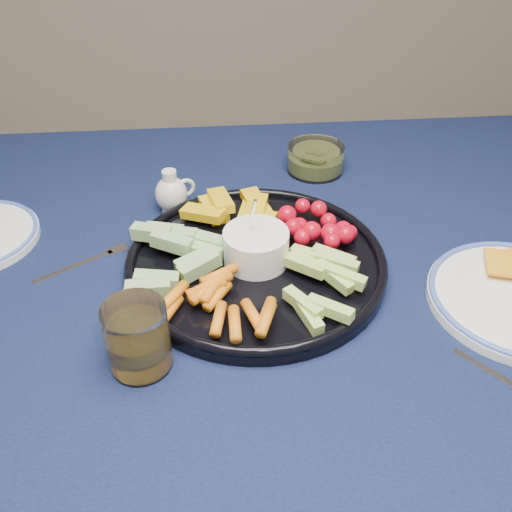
{
  "coord_description": "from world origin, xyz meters",
  "views": [
    {
      "loc": [
        -0.14,
        -0.65,
        1.29
      ],
      "look_at": [
        -0.08,
        0.02,
        0.77
      ],
      "focal_mm": 40.0,
      "sensor_mm": 36.0,
      "label": 1
    }
  ],
  "objects": [
    {
      "name": "dining_table",
      "position": [
        0.0,
        0.0,
        0.66
      ],
      "size": [
        1.67,
        1.07,
        0.75
      ],
      "color": "#482718",
      "rests_on": "ground"
    },
    {
      "name": "crudite_platter",
      "position": [
        -0.08,
        0.02,
        0.77
      ],
      "size": [
        0.39,
        0.39,
        0.13
      ],
      "color": "black",
      "rests_on": "dining_table"
    },
    {
      "name": "creamer_pitcher",
      "position": [
        -0.21,
        0.2,
        0.78
      ],
      "size": [
        0.07,
        0.06,
        0.08
      ],
      "color": "silver",
      "rests_on": "dining_table"
    },
    {
      "name": "pickle_bowl",
      "position": [
        0.06,
        0.32,
        0.77
      ],
      "size": [
        0.11,
        0.11,
        0.05
      ],
      "color": "white",
      "rests_on": "dining_table"
    },
    {
      "name": "juice_tumbler",
      "position": [
        -0.24,
        -0.15,
        0.79
      ],
      "size": [
        0.08,
        0.08,
        0.09
      ],
      "color": "white",
      "rests_on": "dining_table"
    },
    {
      "name": "fork_left",
      "position": [
        -0.34,
        0.06,
        0.75
      ],
      "size": [
        0.14,
        0.09,
        0.0
      ],
      "color": "white",
      "rests_on": "dining_table"
    }
  ]
}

